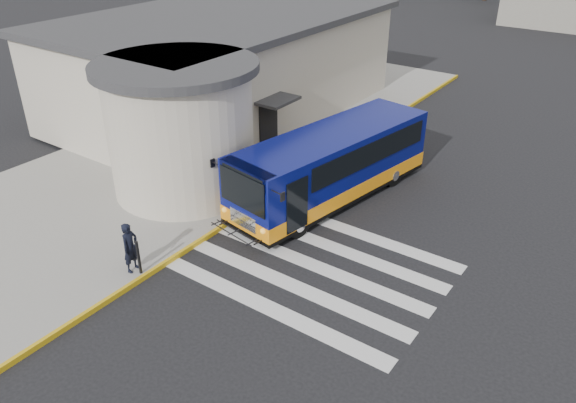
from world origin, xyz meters
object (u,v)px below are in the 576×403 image
Objects in this scene: pedestrian_b at (174,195)px; bollard at (139,257)px; transit_bus at (331,168)px; pedestrian_a at (130,247)px.

bollard is at bearing -4.91° from pedestrian_b.
transit_bus is 5.98× the size of pedestrian_a.
pedestrian_b is (-3.52, -4.47, -0.28)m from transit_bus.
transit_bus is 7.72m from bollard.
pedestrian_b reaches higher than bollard.
pedestrian_b is at bearing -118.58° from transit_bus.
pedestrian_a is at bearing -97.10° from transit_bus.
transit_bus is 7.80m from pedestrian_a.
bollard is (1.58, -2.98, -0.26)m from pedestrian_b.
bollard is at bearing -96.18° from pedestrian_a.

